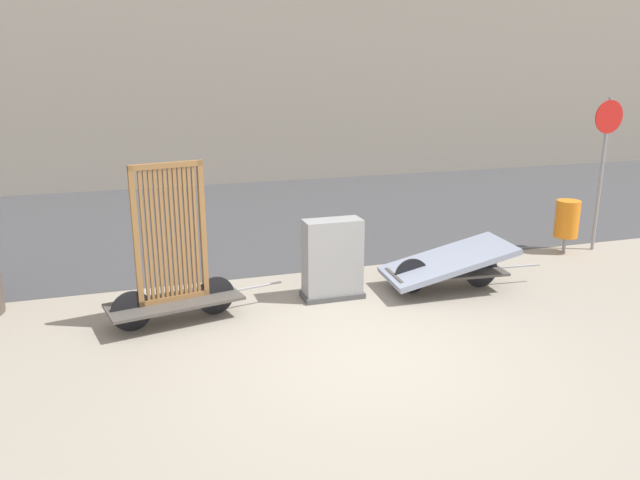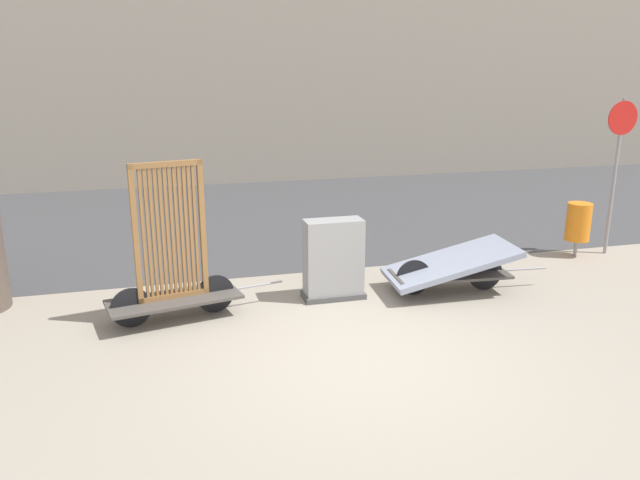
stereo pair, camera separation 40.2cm
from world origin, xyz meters
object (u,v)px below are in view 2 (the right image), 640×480
(utility_cabinet, at_px, (333,262))
(trash_bin, at_px, (578,222))
(bike_cart_with_bedframe, at_px, (173,267))
(bike_cart_with_mattress, at_px, (451,266))
(sign_post, at_px, (618,154))

(utility_cabinet, distance_m, trash_bin, 4.88)
(bike_cart_with_bedframe, bearing_deg, trash_bin, -3.00)
(utility_cabinet, xyz_separation_m, trash_bin, (4.80, 0.88, 0.08))
(bike_cart_with_mattress, relative_size, sign_post, 0.92)
(utility_cabinet, distance_m, sign_post, 5.65)
(sign_post, bearing_deg, bike_cart_with_bedframe, -171.89)
(bike_cart_with_mattress, bearing_deg, trash_bin, 24.59)
(bike_cart_with_mattress, height_order, trash_bin, trash_bin)
(bike_cart_with_bedframe, bearing_deg, sign_post, -3.78)
(utility_cabinet, height_order, sign_post, sign_post)
(bike_cart_with_bedframe, height_order, utility_cabinet, bike_cart_with_bedframe)
(utility_cabinet, bearing_deg, bike_cart_with_mattress, -7.40)
(trash_bin, bearing_deg, bike_cart_with_bedframe, -171.11)
(bike_cart_with_bedframe, distance_m, utility_cabinet, 2.31)
(trash_bin, distance_m, sign_post, 1.35)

